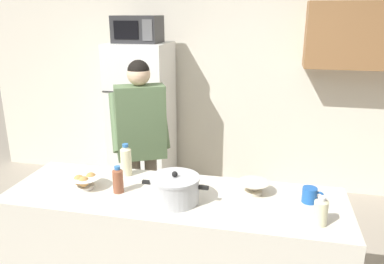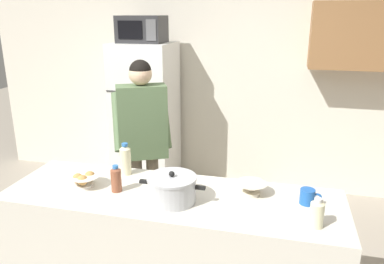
{
  "view_description": "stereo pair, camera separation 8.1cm",
  "coord_description": "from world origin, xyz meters",
  "px_view_note": "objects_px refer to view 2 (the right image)",
  "views": [
    {
      "loc": [
        0.58,
        -2.12,
        2.03
      ],
      "look_at": [
        0.0,
        0.55,
        1.17
      ],
      "focal_mm": 35.63,
      "sensor_mm": 36.0,
      "label": 1
    },
    {
      "loc": [
        0.66,
        -2.1,
        2.03
      ],
      "look_at": [
        0.0,
        0.55,
        1.17
      ],
      "focal_mm": 35.63,
      "sensor_mm": 36.0,
      "label": 2
    }
  ],
  "objects_px": {
    "refrigerator": "(146,119)",
    "microwave": "(142,29)",
    "person_near_pot": "(143,131)",
    "bottle_near_edge": "(116,179)",
    "bread_bowl": "(84,180)",
    "coffee_mug": "(308,197)",
    "empty_bowl": "(251,188)",
    "bottle_far_corner": "(317,213)",
    "cooking_pot": "(172,189)",
    "bottle_mid_counter": "(125,159)"
  },
  "relations": [
    {
      "from": "refrigerator",
      "to": "microwave",
      "type": "relative_size",
      "value": 3.58
    },
    {
      "from": "person_near_pot",
      "to": "bottle_near_edge",
      "type": "distance_m",
      "value": 0.93
    },
    {
      "from": "refrigerator",
      "to": "person_near_pot",
      "type": "xyz_separation_m",
      "value": [
        0.34,
        -0.98,
        0.18
      ]
    },
    {
      "from": "bread_bowl",
      "to": "bottle_near_edge",
      "type": "height_order",
      "value": "bottle_near_edge"
    },
    {
      "from": "coffee_mug",
      "to": "microwave",
      "type": "bearing_deg",
      "value": 134.39
    },
    {
      "from": "empty_bowl",
      "to": "bottle_far_corner",
      "type": "relative_size",
      "value": 1.22
    },
    {
      "from": "microwave",
      "to": "bottle_near_edge",
      "type": "bearing_deg",
      "value": -74.7
    },
    {
      "from": "microwave",
      "to": "person_near_pot",
      "type": "height_order",
      "value": "microwave"
    },
    {
      "from": "cooking_pot",
      "to": "coffee_mug",
      "type": "distance_m",
      "value": 0.83
    },
    {
      "from": "refrigerator",
      "to": "bottle_mid_counter",
      "type": "relative_size",
      "value": 7.35
    },
    {
      "from": "bottle_mid_counter",
      "to": "bottle_far_corner",
      "type": "relative_size",
      "value": 1.38
    },
    {
      "from": "refrigerator",
      "to": "coffee_mug",
      "type": "height_order",
      "value": "refrigerator"
    },
    {
      "from": "cooking_pot",
      "to": "bottle_far_corner",
      "type": "bearing_deg",
      "value": -6.28
    },
    {
      "from": "cooking_pot",
      "to": "bottle_near_edge",
      "type": "relative_size",
      "value": 2.32
    },
    {
      "from": "bread_bowl",
      "to": "empty_bowl",
      "type": "bearing_deg",
      "value": 8.4
    },
    {
      "from": "bread_bowl",
      "to": "empty_bowl",
      "type": "xyz_separation_m",
      "value": [
        1.09,
        0.16,
        -0.0
      ]
    },
    {
      "from": "bottle_far_corner",
      "to": "empty_bowl",
      "type": "bearing_deg",
      "value": 141.56
    },
    {
      "from": "person_near_pot",
      "to": "coffee_mug",
      "type": "xyz_separation_m",
      "value": [
        1.37,
        -0.79,
        -0.07
      ]
    },
    {
      "from": "refrigerator",
      "to": "empty_bowl",
      "type": "xyz_separation_m",
      "value": [
        1.36,
        -1.72,
        0.11
      ]
    },
    {
      "from": "cooking_pot",
      "to": "bottle_mid_counter",
      "type": "distance_m",
      "value": 0.54
    },
    {
      "from": "coffee_mug",
      "to": "bottle_mid_counter",
      "type": "relative_size",
      "value": 0.56
    },
    {
      "from": "microwave",
      "to": "bread_bowl",
      "type": "distance_m",
      "value": 2.08
    },
    {
      "from": "microwave",
      "to": "cooking_pot",
      "type": "relative_size",
      "value": 1.15
    },
    {
      "from": "cooking_pot",
      "to": "bottle_mid_counter",
      "type": "xyz_separation_m",
      "value": [
        -0.44,
        0.31,
        0.03
      ]
    },
    {
      "from": "refrigerator",
      "to": "bottle_far_corner",
      "type": "distance_m",
      "value": 2.67
    },
    {
      "from": "bottle_mid_counter",
      "to": "bottle_near_edge",
      "type": "bearing_deg",
      "value": -79.39
    },
    {
      "from": "bottle_near_edge",
      "to": "bottle_far_corner",
      "type": "distance_m",
      "value": 1.24
    },
    {
      "from": "bread_bowl",
      "to": "bottle_far_corner",
      "type": "bearing_deg",
      "value": -5.44
    },
    {
      "from": "refrigerator",
      "to": "person_near_pot",
      "type": "relative_size",
      "value": 1.04
    },
    {
      "from": "microwave",
      "to": "coffee_mug",
      "type": "distance_m",
      "value": 2.6
    },
    {
      "from": "person_near_pot",
      "to": "bread_bowl",
      "type": "height_order",
      "value": "person_near_pot"
    },
    {
      "from": "empty_bowl",
      "to": "bread_bowl",
      "type": "bearing_deg",
      "value": -171.6
    },
    {
      "from": "bottle_near_edge",
      "to": "bottle_far_corner",
      "type": "height_order",
      "value": "bottle_near_edge"
    },
    {
      "from": "cooking_pot",
      "to": "bottle_mid_counter",
      "type": "height_order",
      "value": "bottle_mid_counter"
    },
    {
      "from": "cooking_pot",
      "to": "bottle_near_edge",
      "type": "bearing_deg",
      "value": 173.91
    },
    {
      "from": "bottle_near_edge",
      "to": "bottle_mid_counter",
      "type": "bearing_deg",
      "value": 100.61
    },
    {
      "from": "bottle_near_edge",
      "to": "bottle_mid_counter",
      "type": "distance_m",
      "value": 0.27
    },
    {
      "from": "person_near_pot",
      "to": "cooking_pot",
      "type": "distance_m",
      "value": 1.11
    },
    {
      "from": "microwave",
      "to": "refrigerator",
      "type": "bearing_deg",
      "value": 90.07
    },
    {
      "from": "coffee_mug",
      "to": "bottle_far_corner",
      "type": "xyz_separation_m",
      "value": [
        0.03,
        -0.26,
        0.04
      ]
    },
    {
      "from": "refrigerator",
      "to": "cooking_pot",
      "type": "relative_size",
      "value": 4.13
    },
    {
      "from": "coffee_mug",
      "to": "empty_bowl",
      "type": "relative_size",
      "value": 0.64
    },
    {
      "from": "coffee_mug",
      "to": "bottle_near_edge",
      "type": "height_order",
      "value": "bottle_near_edge"
    },
    {
      "from": "refrigerator",
      "to": "bread_bowl",
      "type": "distance_m",
      "value": 1.91
    },
    {
      "from": "person_near_pot",
      "to": "bottle_near_edge",
      "type": "xyz_separation_m",
      "value": [
        0.17,
        -0.91,
        -0.03
      ]
    },
    {
      "from": "bottle_far_corner",
      "to": "person_near_pot",
      "type": "bearing_deg",
      "value": 143.21
    },
    {
      "from": "person_near_pot",
      "to": "coffee_mug",
      "type": "distance_m",
      "value": 1.58
    },
    {
      "from": "empty_bowl",
      "to": "bottle_near_edge",
      "type": "bearing_deg",
      "value": -168.96
    },
    {
      "from": "bottle_mid_counter",
      "to": "microwave",
      "type": "bearing_deg",
      "value": 106.06
    },
    {
      "from": "empty_bowl",
      "to": "microwave",
      "type": "bearing_deg",
      "value": 128.73
    }
  ]
}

